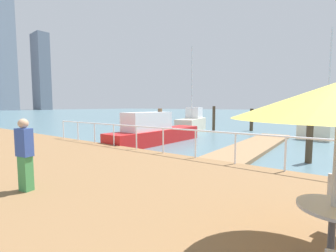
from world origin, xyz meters
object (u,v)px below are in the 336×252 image
(cafe_table_round, at_px, (333,212))
(pedestrian_0, at_px, (25,154))
(moored_boat_0, at_px, (154,132))
(moored_boat_1, at_px, (326,127))
(moored_boat_2, at_px, (192,122))

(cafe_table_round, bearing_deg, pedestrian_0, 100.87)
(moored_boat_0, bearing_deg, moored_boat_1, -39.24)
(cafe_table_round, bearing_deg, moored_boat_2, 35.33)
(moored_boat_1, relative_size, pedestrian_0, 4.95)
(moored_boat_2, relative_size, cafe_table_round, 9.81)
(moored_boat_0, xyz_separation_m, moored_boat_1, (10.55, -8.62, -0.03))
(moored_boat_0, bearing_deg, cafe_table_round, -129.95)
(moored_boat_0, relative_size, moored_boat_1, 0.89)
(moored_boat_2, relative_size, pedestrian_0, 4.68)
(cafe_table_round, height_order, pedestrian_0, pedestrian_0)
(pedestrian_0, bearing_deg, moored_boat_0, 21.39)
(moored_boat_2, xyz_separation_m, cafe_table_round, (-15.56, -11.03, 0.22))
(moored_boat_1, distance_m, moored_boat_2, 10.77)
(moored_boat_1, bearing_deg, moored_boat_2, 104.66)
(moored_boat_0, height_order, cafe_table_round, moored_boat_0)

